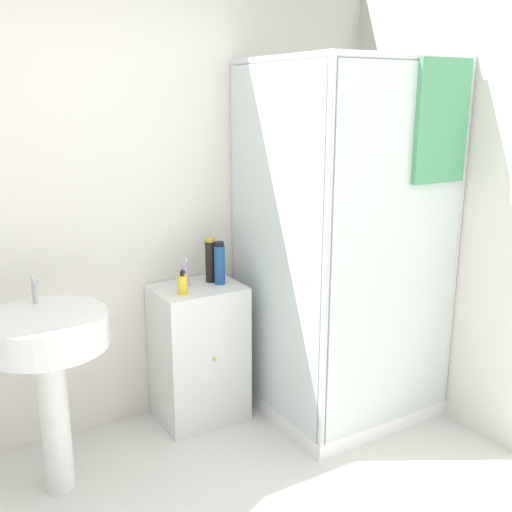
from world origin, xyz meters
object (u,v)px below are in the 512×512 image
object	(u,v)px
soap_dispenser	(182,284)
shampoo_bottle_blue	(220,264)
sink	(48,352)
lotion_bottle_white	(185,275)
shampoo_bottle_tall_black	(210,260)

from	to	relation	value
soap_dispenser	shampoo_bottle_blue	xyz separation A→B (m)	(0.25, 0.05, 0.06)
sink	soap_dispenser	bearing A→B (deg)	13.64
soap_dispenser	lotion_bottle_white	xyz separation A→B (m)	(0.07, 0.11, 0.01)
sink	shampoo_bottle_blue	world-z (taller)	shampoo_bottle_blue
shampoo_bottle_blue	lotion_bottle_white	xyz separation A→B (m)	(-0.18, 0.06, -0.05)
sink	lotion_bottle_white	xyz separation A→B (m)	(0.81, 0.29, 0.16)
lotion_bottle_white	shampoo_bottle_tall_black	bearing A→B (deg)	1.96
shampoo_bottle_tall_black	lotion_bottle_white	xyz separation A→B (m)	(-0.16, -0.01, -0.06)
soap_dispenser	lotion_bottle_white	bearing A→B (deg)	58.23
shampoo_bottle_tall_black	lotion_bottle_white	bearing A→B (deg)	-178.04
shampoo_bottle_tall_black	shampoo_bottle_blue	distance (m)	0.07
shampoo_bottle_tall_black	shampoo_bottle_blue	world-z (taller)	shampoo_bottle_tall_black
lotion_bottle_white	soap_dispenser	bearing A→B (deg)	-121.77
shampoo_bottle_tall_black	soap_dispenser	bearing A→B (deg)	-152.81
shampoo_bottle_blue	lotion_bottle_white	world-z (taller)	shampoo_bottle_blue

